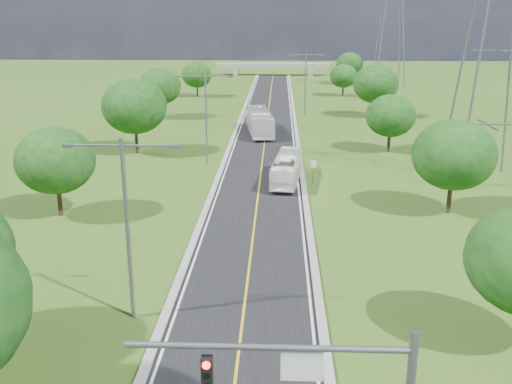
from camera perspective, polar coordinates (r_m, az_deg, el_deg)
ground at (r=77.12m, az=0.94°, el=5.54°), size 260.00×260.00×0.00m
road at (r=83.00m, az=1.05°, el=6.42°), size 8.00×150.00×0.06m
curb_left at (r=83.19m, az=-1.90°, el=6.49°), size 0.50×150.00×0.22m
curb_right at (r=83.00m, az=4.00°, el=6.43°), size 0.50×150.00×0.22m
speed_limit_sign at (r=55.41m, az=5.75°, el=2.41°), size 0.55×0.09×2.40m
overpass at (r=156.04m, az=1.71°, el=12.47°), size 30.00×3.00×3.20m
streetlight_near_left at (r=30.23m, az=-12.84°, el=-2.21°), size 5.90×0.25×10.00m
streetlight_mid_left at (r=61.76m, az=-5.02°, el=8.11°), size 5.90×0.25×10.00m
streetlight_far_right at (r=94.07m, az=4.97°, el=11.30°), size 5.90×0.25×10.00m
power_tower_near at (r=59.03m, az=23.07°, el=14.28°), size 9.00×6.40×28.00m
power_tower_far at (r=132.68m, az=13.39°, el=16.17°), size 9.00×6.40×28.00m
tree_lb at (r=48.30m, az=-19.43°, el=2.97°), size 6.30×6.30×7.33m
tree_lc at (r=68.36m, az=-12.07°, el=8.38°), size 7.56×7.56×8.79m
tree_ld at (r=92.06m, az=-9.63°, el=10.37°), size 6.72×6.72×7.82m
tree_le at (r=115.20m, az=-5.93°, el=11.58°), size 5.88×5.88×6.84m
tree_rb at (r=48.84m, az=19.18°, el=3.53°), size 6.72×6.72×7.82m
tree_rc at (r=69.68m, az=13.32°, el=7.43°), size 5.88×5.88×6.84m
tree_rd at (r=93.30m, az=11.89°, el=10.53°), size 7.14×7.14×8.30m
tree_re at (r=116.74m, az=8.74°, el=11.40°), size 5.46×5.46×6.35m
tree_rf at (r=136.87m, az=9.35°, el=12.49°), size 6.30×6.30×7.33m
bus_outbound at (r=55.89m, az=3.12°, el=2.41°), size 3.33×9.92×2.71m
bus_inbound at (r=78.51m, az=0.39°, el=7.04°), size 4.31×12.21×3.33m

